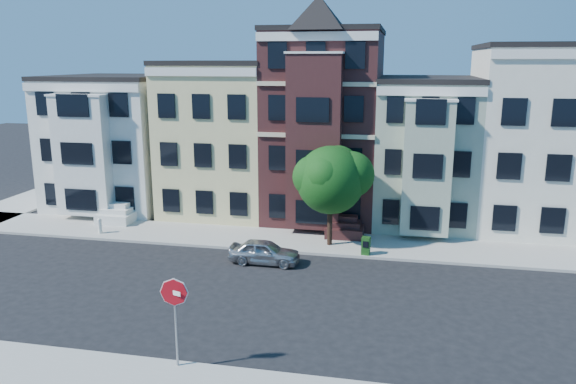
% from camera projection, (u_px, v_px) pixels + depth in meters
% --- Properties ---
extents(ground, '(120.00, 120.00, 0.00)m').
position_uv_depth(ground, '(279.00, 299.00, 24.87)').
color(ground, black).
extents(far_sidewalk, '(60.00, 4.00, 0.15)m').
position_uv_depth(far_sidewalk, '(309.00, 242.00, 32.48)').
color(far_sidewalk, '#9E9B93').
rests_on(far_sidewalk, ground).
extents(house_white, '(8.00, 9.00, 9.00)m').
position_uv_depth(house_white, '(120.00, 143.00, 40.58)').
color(house_white, silver).
rests_on(house_white, ground).
extents(house_yellow, '(7.00, 9.00, 10.00)m').
position_uv_depth(house_yellow, '(225.00, 139.00, 38.91)').
color(house_yellow, beige).
rests_on(house_yellow, ground).
extents(house_brown, '(7.00, 9.00, 12.00)m').
position_uv_depth(house_brown, '(325.00, 127.00, 37.31)').
color(house_brown, '#371819').
rests_on(house_brown, ground).
extents(house_green, '(6.00, 9.00, 9.00)m').
position_uv_depth(house_green, '(424.00, 152.00, 36.39)').
color(house_green, '#96A48D').
rests_on(house_green, ground).
extents(house_cream, '(8.00, 9.00, 11.00)m').
position_uv_depth(house_cream, '(541.00, 140.00, 34.79)').
color(house_cream, silver).
rests_on(house_cream, ground).
extents(street_tree, '(7.15, 7.15, 6.96)m').
position_uv_depth(street_tree, '(331.00, 185.00, 31.00)').
color(street_tree, '#185217').
rests_on(street_tree, far_sidewalk).
extents(parked_car, '(3.72, 1.55, 1.26)m').
position_uv_depth(parked_car, '(264.00, 252.00, 29.16)').
color(parked_car, '#AAACB2').
rests_on(parked_car, ground).
extents(newspaper_box, '(0.48, 0.44, 0.97)m').
position_uv_depth(newspaper_box, '(366.00, 246.00, 30.07)').
color(newspaper_box, '#1D501A').
rests_on(newspaper_box, far_sidewalk).
extents(fire_hydrant, '(0.34, 0.34, 0.74)m').
position_uv_depth(fire_hydrant, '(100.00, 227.00, 33.79)').
color(fire_hydrant, silver).
rests_on(fire_hydrant, far_sidewalk).
extents(stop_sign, '(0.98, 0.43, 3.59)m').
position_uv_depth(stop_sign, '(175.00, 317.00, 18.84)').
color(stop_sign, '#AE0D16').
rests_on(stop_sign, near_sidewalk).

